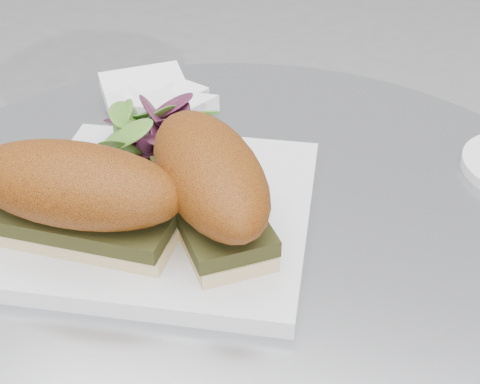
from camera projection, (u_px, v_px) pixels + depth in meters
name	position (u px, v px, depth m)	size (l,w,h in m)	color
plate	(169.00, 212.00, 0.58)	(0.24, 0.24, 0.02)	silver
sandwich_left	(76.00, 193.00, 0.52)	(0.18, 0.09, 0.08)	tan
sandwich_right	(209.00, 180.00, 0.54)	(0.17, 0.19, 0.08)	tan
salad	(166.00, 137.00, 0.62)	(0.11, 0.11, 0.05)	#629531
napkin	(161.00, 110.00, 0.73)	(0.12, 0.12, 0.02)	white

